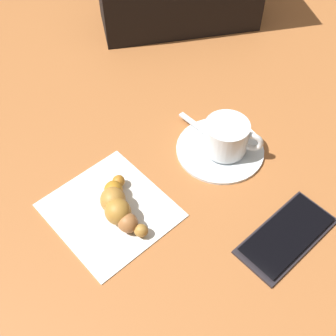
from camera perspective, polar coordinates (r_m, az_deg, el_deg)
ground_plane at (r=0.66m, az=0.47°, el=-1.19°), size 1.80×1.80×0.00m
saucer at (r=0.69m, az=6.90°, el=2.58°), size 0.14×0.14×0.01m
espresso_cup at (r=0.67m, az=7.82°, el=4.16°), size 0.07×0.09×0.05m
teaspoon at (r=0.69m, az=6.94°, el=3.37°), size 0.03×0.14×0.01m
sugar_packet at (r=0.71m, az=7.59°, el=4.77°), size 0.02×0.06×0.01m
napkin at (r=0.63m, az=-7.68°, el=-5.51°), size 0.18×0.19×0.00m
croissant at (r=0.61m, az=-6.63°, el=-4.99°), size 0.08×0.10×0.04m
cell_phone at (r=0.62m, az=15.44°, el=-8.57°), size 0.16×0.09×0.01m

